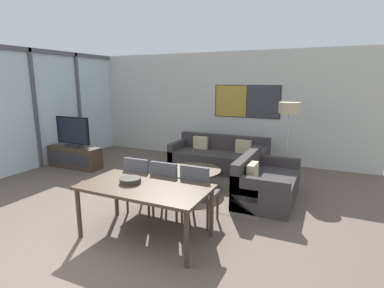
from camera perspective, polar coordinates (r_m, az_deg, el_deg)
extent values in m
plane|color=brown|center=(4.09, -25.76, -19.59)|extent=(24.00, 24.00, 0.00)
cube|color=silver|center=(8.11, 4.39, 7.21)|extent=(8.02, 0.06, 2.80)
cube|color=#2D2D33|center=(7.80, 10.38, 7.97)|extent=(1.70, 0.01, 0.83)
cube|color=#B29333|center=(7.90, 7.43, 8.12)|extent=(0.81, 0.02, 0.79)
cube|color=#38383D|center=(7.70, 13.38, 7.80)|extent=(0.81, 0.02, 0.79)
cube|color=silver|center=(8.00, -27.81, 5.82)|extent=(0.02, 5.45, 2.80)
cube|color=#515156|center=(7.98, -28.64, 15.48)|extent=(0.07, 5.45, 0.10)
cube|color=#515156|center=(7.98, -27.68, 5.82)|extent=(0.07, 0.08, 2.80)
cube|color=#515156|center=(8.87, -20.71, 6.89)|extent=(0.07, 0.08, 2.80)
cube|color=#706051|center=(5.87, 0.12, -8.57)|extent=(2.91, 1.63, 0.01)
cube|color=#423326|center=(7.78, -21.42, -2.31)|extent=(1.39, 0.39, 0.52)
cube|color=#2D2D33|center=(7.65, -22.50, -2.63)|extent=(1.28, 0.01, 0.28)
cube|color=#2D2D33|center=(7.72, -21.58, -0.27)|extent=(0.36, 0.20, 0.05)
cube|color=#2D2D33|center=(7.71, -21.61, 0.20)|extent=(0.06, 0.03, 0.08)
cube|color=black|center=(7.66, -21.79, 2.44)|extent=(0.99, 0.04, 0.65)
cube|color=black|center=(7.64, -21.91, 2.41)|extent=(0.92, 0.01, 0.59)
cube|color=#383333|center=(7.08, 5.02, -3.26)|extent=(2.24, 0.92, 0.42)
cube|color=#383333|center=(7.39, 6.05, -1.21)|extent=(2.24, 0.16, 0.78)
cube|color=#383333|center=(7.47, -2.56, -1.72)|extent=(0.14, 0.92, 0.60)
cube|color=#383333|center=(6.79, 13.40, -3.43)|extent=(0.14, 0.92, 0.60)
cube|color=#C6B289|center=(7.37, 1.66, 0.25)|extent=(0.36, 0.12, 0.30)
cube|color=#C6B289|center=(7.03, 9.76, -0.49)|extent=(0.36, 0.12, 0.30)
cube|color=#383333|center=(5.52, 14.24, -8.03)|extent=(0.92, 1.60, 0.42)
cube|color=#383333|center=(5.54, 10.46, -5.83)|extent=(0.16, 1.60, 0.78)
cube|color=#383333|center=(4.81, 12.63, -9.80)|extent=(0.92, 0.14, 0.60)
cube|color=#383333|center=(6.18, 15.57, -5.07)|extent=(0.92, 0.14, 0.60)
cube|color=#C6B289|center=(5.10, 11.46, -5.27)|extent=(0.12, 0.36, 0.30)
cylinder|color=#423326|center=(5.87, 0.12, -8.47)|extent=(0.49, 0.49, 0.03)
cylinder|color=#423326|center=(5.81, 0.12, -6.95)|extent=(0.19, 0.19, 0.36)
cylinder|color=#423326|center=(5.75, 0.12, -5.07)|extent=(1.08, 1.08, 0.04)
cube|color=#423326|center=(3.98, -9.04, -8.14)|extent=(1.70, 0.88, 0.04)
cylinder|color=#423326|center=(4.33, -20.76, -12.28)|extent=(0.06, 0.06, 0.68)
cylinder|color=#423326|center=(3.47, -1.07, -17.74)|extent=(0.06, 0.06, 0.68)
cylinder|color=#423326|center=(4.84, -14.25, -9.24)|extent=(0.06, 0.06, 0.68)
cylinder|color=#423326|center=(4.09, 3.73, -12.90)|extent=(0.06, 0.06, 0.68)
cube|color=#4C4C51|center=(4.89, -9.03, -7.61)|extent=(0.46, 0.46, 0.06)
cube|color=#4C4C51|center=(4.65, -10.54, -5.42)|extent=(0.42, 0.05, 0.44)
cylinder|color=#423326|center=(4.93, -12.22, -10.47)|extent=(0.04, 0.04, 0.41)
cylinder|color=#423326|center=(4.71, -8.25, -11.38)|extent=(0.04, 0.04, 0.41)
cylinder|color=#423326|center=(5.23, -9.56, -9.03)|extent=(0.04, 0.04, 0.41)
cylinder|color=#423326|center=(5.03, -5.74, -9.80)|extent=(0.04, 0.04, 0.41)
cube|color=#4C4C51|center=(4.63, -4.05, -8.59)|extent=(0.46, 0.46, 0.06)
cube|color=#4C4C51|center=(4.38, -5.40, -6.34)|extent=(0.42, 0.05, 0.44)
cylinder|color=#423326|center=(4.66, -7.42, -11.65)|extent=(0.04, 0.04, 0.41)
cylinder|color=#423326|center=(4.47, -2.97, -12.59)|extent=(0.04, 0.04, 0.41)
cylinder|color=#423326|center=(4.97, -4.93, -10.03)|extent=(0.04, 0.04, 0.41)
cylinder|color=#423326|center=(4.80, -0.71, -10.81)|extent=(0.04, 0.04, 0.41)
cube|color=#4C4C51|center=(4.43, 1.57, -9.53)|extent=(0.46, 0.46, 0.06)
cube|color=#4C4C51|center=(4.17, 0.47, -7.25)|extent=(0.42, 0.05, 0.44)
cylinder|color=#423326|center=(4.44, -1.93, -12.79)|extent=(0.04, 0.04, 0.41)
cylinder|color=#423326|center=(4.29, 2.99, -13.72)|extent=(0.04, 0.04, 0.41)
cylinder|color=#423326|center=(4.77, 0.28, -10.98)|extent=(0.04, 0.04, 0.41)
cylinder|color=#423326|center=(4.63, 4.88, -11.75)|extent=(0.04, 0.04, 0.41)
cylinder|color=#332D28|center=(4.10, -11.67, -6.81)|extent=(0.28, 0.28, 0.07)
torus|color=#332D28|center=(4.10, -11.69, -6.45)|extent=(0.29, 0.29, 0.02)
cylinder|color=#2D2D33|center=(6.71, 17.25, -6.41)|extent=(0.28, 0.28, 0.02)
cylinder|color=#B7B7BC|center=(6.53, 17.63, -0.47)|extent=(0.03, 0.03, 1.40)
cylinder|color=#C6B289|center=(6.41, 18.09, 6.61)|extent=(0.43, 0.43, 0.22)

